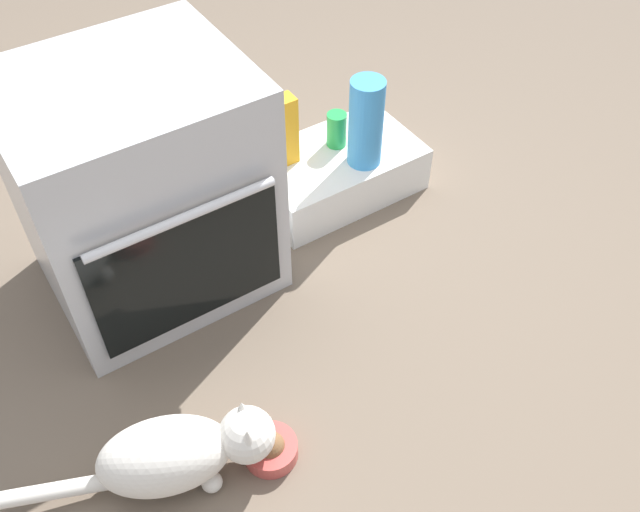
% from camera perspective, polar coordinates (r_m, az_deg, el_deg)
% --- Properties ---
extents(ground, '(8.00, 8.00, 0.00)m').
position_cam_1_polar(ground, '(2.00, -4.79, -8.05)').
color(ground, '#6B5B4C').
extents(oven, '(0.62, 0.58, 0.69)m').
position_cam_1_polar(oven, '(2.00, -14.20, 5.34)').
color(oven, '#B7BABF').
rests_on(oven, ground).
extents(pantry_cabinet, '(0.55, 0.34, 0.16)m').
position_cam_1_polar(pantry_cabinet, '(2.41, 1.32, 6.86)').
color(pantry_cabinet, white).
rests_on(pantry_cabinet, ground).
extents(food_bowl, '(0.14, 0.14, 0.08)m').
position_cam_1_polar(food_bowl, '(1.81, -4.03, -15.30)').
color(food_bowl, '#C64C47').
rests_on(food_bowl, ground).
extents(cat, '(0.64, 0.29, 0.20)m').
position_cam_1_polar(cat, '(1.75, -11.36, -15.35)').
color(cat, silver).
rests_on(cat, ground).
extents(soda_can, '(0.07, 0.07, 0.12)m').
position_cam_1_polar(soda_can, '(2.36, 1.35, 10.21)').
color(soda_can, green).
rests_on(soda_can, pantry_cabinet).
extents(water_bottle, '(0.11, 0.11, 0.30)m').
position_cam_1_polar(water_bottle, '(2.24, 3.74, 10.71)').
color(water_bottle, '#388CD1').
rests_on(water_bottle, pantry_cabinet).
extents(juice_carton, '(0.09, 0.06, 0.24)m').
position_cam_1_polar(juice_carton, '(2.25, -3.10, 10.05)').
color(juice_carton, orange).
rests_on(juice_carton, pantry_cabinet).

